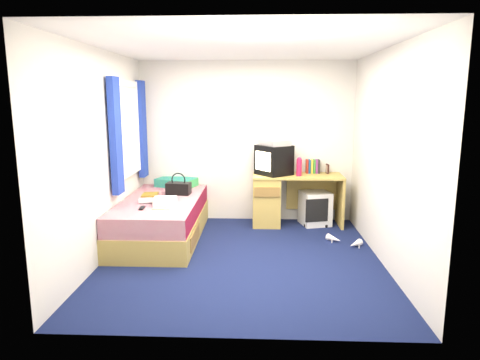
{
  "coord_description": "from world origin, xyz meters",
  "views": [
    {
      "loc": [
        0.18,
        -4.75,
        1.84
      ],
      "look_at": [
        -0.05,
        0.7,
        0.81
      ],
      "focal_mm": 32.0,
      "sensor_mm": 36.0,
      "label": 1
    }
  ],
  "objects_px": {
    "pillow": "(176,182)",
    "colour_swatch_fan": "(161,209)",
    "white_heels": "(344,241)",
    "aerosol_can": "(291,168)",
    "pink_water_bottle": "(299,168)",
    "storage_cube": "(315,208)",
    "remote_control": "(142,208)",
    "vcr": "(274,142)",
    "water_bottle": "(147,201)",
    "picture_frame": "(327,169)",
    "crt_tv": "(274,160)",
    "bed": "(162,219)",
    "handbag": "(179,188)",
    "towel": "(165,201)",
    "desk": "(278,197)",
    "magazine": "(150,194)"
  },
  "relations": [
    {
      "from": "crt_tv",
      "to": "water_bottle",
      "type": "relative_size",
      "value": 2.94
    },
    {
      "from": "bed",
      "to": "aerosol_can",
      "type": "relative_size",
      "value": 9.93
    },
    {
      "from": "crt_tv",
      "to": "white_heels",
      "type": "relative_size",
      "value": 1.33
    },
    {
      "from": "water_bottle",
      "to": "remote_control",
      "type": "xyz_separation_m",
      "value": [
        0.0,
        -0.26,
        -0.03
      ]
    },
    {
      "from": "pink_water_bottle",
      "to": "water_bottle",
      "type": "bearing_deg",
      "value": -155.81
    },
    {
      "from": "bed",
      "to": "colour_swatch_fan",
      "type": "xyz_separation_m",
      "value": [
        0.12,
        -0.53,
        0.28
      ]
    },
    {
      "from": "storage_cube",
      "to": "white_heels",
      "type": "xyz_separation_m",
      "value": [
        0.27,
        -0.89,
        -0.21
      ]
    },
    {
      "from": "storage_cube",
      "to": "water_bottle",
      "type": "distance_m",
      "value": 2.48
    },
    {
      "from": "aerosol_can",
      "to": "pink_water_bottle",
      "type": "bearing_deg",
      "value": -33.81
    },
    {
      "from": "white_heels",
      "to": "vcr",
      "type": "bearing_deg",
      "value": 135.03
    },
    {
      "from": "handbag",
      "to": "towel",
      "type": "distance_m",
      "value": 0.61
    },
    {
      "from": "remote_control",
      "to": "vcr",
      "type": "bearing_deg",
      "value": 34.38
    },
    {
      "from": "storage_cube",
      "to": "vcr",
      "type": "bearing_deg",
      "value": 165.63
    },
    {
      "from": "handbag",
      "to": "white_heels",
      "type": "xyz_separation_m",
      "value": [
        2.22,
        -0.44,
        -0.59
      ]
    },
    {
      "from": "crt_tv",
      "to": "pillow",
      "type": "bearing_deg",
      "value": -132.31
    },
    {
      "from": "water_bottle",
      "to": "colour_swatch_fan",
      "type": "xyz_separation_m",
      "value": [
        0.24,
        -0.28,
        -0.03
      ]
    },
    {
      "from": "pink_water_bottle",
      "to": "handbag",
      "type": "distance_m",
      "value": 1.74
    },
    {
      "from": "colour_swatch_fan",
      "to": "white_heels",
      "type": "relative_size",
      "value": 0.5
    },
    {
      "from": "pillow",
      "to": "colour_swatch_fan",
      "type": "distance_m",
      "value": 1.38
    },
    {
      "from": "pink_water_bottle",
      "to": "colour_swatch_fan",
      "type": "relative_size",
      "value": 1.1
    },
    {
      "from": "towel",
      "to": "remote_control",
      "type": "bearing_deg",
      "value": -138.56
    },
    {
      "from": "water_bottle",
      "to": "colour_swatch_fan",
      "type": "relative_size",
      "value": 0.91
    },
    {
      "from": "bed",
      "to": "pillow",
      "type": "height_order",
      "value": "pillow"
    },
    {
      "from": "pink_water_bottle",
      "to": "water_bottle",
      "type": "xyz_separation_m",
      "value": [
        -1.98,
        -0.89,
        -0.3
      ]
    },
    {
      "from": "desk",
      "to": "magazine",
      "type": "xyz_separation_m",
      "value": [
        -1.79,
        -0.5,
        0.14
      ]
    },
    {
      "from": "desk",
      "to": "picture_frame",
      "type": "xyz_separation_m",
      "value": [
        0.73,
        0.13,
        0.41
      ]
    },
    {
      "from": "white_heels",
      "to": "bed",
      "type": "bearing_deg",
      "value": 176.52
    },
    {
      "from": "handbag",
      "to": "picture_frame",
      "type": "bearing_deg",
      "value": 20.88
    },
    {
      "from": "vcr",
      "to": "desk",
      "type": "bearing_deg",
      "value": 55.4
    },
    {
      "from": "colour_swatch_fan",
      "to": "white_heels",
      "type": "height_order",
      "value": "colour_swatch_fan"
    },
    {
      "from": "pink_water_bottle",
      "to": "colour_swatch_fan",
      "type": "height_order",
      "value": "pink_water_bottle"
    },
    {
      "from": "pillow",
      "to": "colour_swatch_fan",
      "type": "bearing_deg",
      "value": -86.76
    },
    {
      "from": "aerosol_can",
      "to": "towel",
      "type": "bearing_deg",
      "value": -147.98
    },
    {
      "from": "bed",
      "to": "handbag",
      "type": "distance_m",
      "value": 0.5
    },
    {
      "from": "picture_frame",
      "to": "pink_water_bottle",
      "type": "bearing_deg",
      "value": -159.08
    },
    {
      "from": "crt_tv",
      "to": "handbag",
      "type": "bearing_deg",
      "value": -109.82
    },
    {
      "from": "colour_swatch_fan",
      "to": "aerosol_can",
      "type": "bearing_deg",
      "value": 37.48
    },
    {
      "from": "aerosol_can",
      "to": "remote_control",
      "type": "relative_size",
      "value": 1.26
    },
    {
      "from": "storage_cube",
      "to": "bed",
      "type": "bearing_deg",
      "value": -175.51
    },
    {
      "from": "towel",
      "to": "remote_control",
      "type": "xyz_separation_m",
      "value": [
        -0.24,
        -0.21,
        -0.04
      ]
    },
    {
      "from": "pink_water_bottle",
      "to": "remote_control",
      "type": "xyz_separation_m",
      "value": [
        -1.98,
        -1.15,
        -0.32
      ]
    },
    {
      "from": "pillow",
      "to": "vcr",
      "type": "xyz_separation_m",
      "value": [
        1.46,
        -0.1,
        0.62
      ]
    },
    {
      "from": "picture_frame",
      "to": "aerosol_can",
      "type": "bearing_deg",
      "value": -171.38
    },
    {
      "from": "aerosol_can",
      "to": "white_heels",
      "type": "xyz_separation_m",
      "value": [
        0.65,
        -0.86,
        -0.81
      ]
    },
    {
      "from": "vcr",
      "to": "handbag",
      "type": "xyz_separation_m",
      "value": [
        -1.33,
        -0.44,
        -0.59
      ]
    },
    {
      "from": "desk",
      "to": "colour_swatch_fan",
      "type": "distance_m",
      "value": 1.94
    },
    {
      "from": "bed",
      "to": "remote_control",
      "type": "bearing_deg",
      "value": -102.66
    },
    {
      "from": "handbag",
      "to": "colour_swatch_fan",
      "type": "height_order",
      "value": "handbag"
    },
    {
      "from": "remote_control",
      "to": "white_heels",
      "type": "height_order",
      "value": "remote_control"
    },
    {
      "from": "crt_tv",
      "to": "aerosol_can",
      "type": "height_order",
      "value": "crt_tv"
    }
  ]
}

